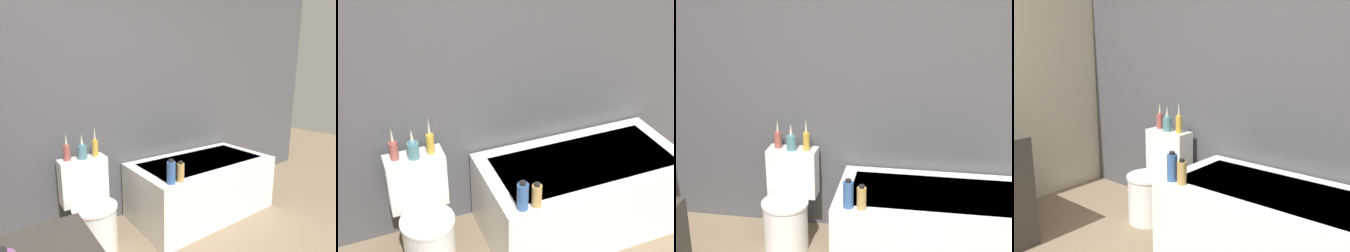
{
  "view_description": "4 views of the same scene",
  "coord_description": "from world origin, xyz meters",
  "views": [
    {
      "loc": [
        -0.99,
        -0.08,
        1.44
      ],
      "look_at": [
        0.29,
        1.74,
        1.01
      ],
      "focal_mm": 28.0,
      "sensor_mm": 36.0,
      "label": 1
    },
    {
      "loc": [
        -0.73,
        -0.47,
        2.48
      ],
      "look_at": [
        0.16,
        1.76,
        1.06
      ],
      "focal_mm": 50.0,
      "sensor_mm": 36.0,
      "label": 2
    },
    {
      "loc": [
        0.62,
        -1.23,
        2.11
      ],
      "look_at": [
        0.12,
        1.79,
        1.07
      ],
      "focal_mm": 50.0,
      "sensor_mm": 36.0,
      "label": 3
    },
    {
      "loc": [
        1.86,
        -0.34,
        1.52
      ],
      "look_at": [
        0.18,
        1.67,
        0.93
      ],
      "focal_mm": 42.0,
      "sensor_mm": 36.0,
      "label": 4
    }
  ],
  "objects": [
    {
      "name": "wall_back_tiled",
      "position": [
        0.0,
        2.29,
        1.3
      ],
      "size": [
        6.4,
        0.06,
        2.6
      ],
      "color": "#4C4C51",
      "rests_on": "ground_plane"
    },
    {
      "name": "bathtub",
      "position": [
        0.8,
        1.86,
        0.29
      ],
      "size": [
        1.46,
        0.76,
        0.57
      ],
      "color": "white",
      "rests_on": "ground"
    },
    {
      "name": "toilet",
      "position": [
        -0.35,
        1.96,
        0.33
      ],
      "size": [
        0.4,
        0.53,
        0.74
      ],
      "color": "white",
      "rests_on": "ground"
    },
    {
      "name": "vase_gold",
      "position": [
        -0.47,
        2.14,
        0.82
      ],
      "size": [
        0.06,
        0.06,
        0.24
      ],
      "color": "#994C47",
      "rests_on": "toilet"
    },
    {
      "name": "vase_silver",
      "position": [
        -0.35,
        2.1,
        0.81
      ],
      "size": [
        0.08,
        0.08,
        0.22
      ],
      "color": "teal",
      "rests_on": "toilet"
    },
    {
      "name": "vase_bronze",
      "position": [
        -0.23,
        2.12,
        0.83
      ],
      "size": [
        0.05,
        0.05,
        0.27
      ],
      "color": "gold",
      "rests_on": "toilet"
    },
    {
      "name": "shampoo_bottle_tall",
      "position": [
        0.19,
        1.55,
        0.67
      ],
      "size": [
        0.07,
        0.07,
        0.21
      ],
      "color": "#335999",
      "rests_on": "bathtub"
    },
    {
      "name": "shampoo_bottle_short",
      "position": [
        0.28,
        1.54,
        0.65
      ],
      "size": [
        0.06,
        0.06,
        0.17
      ],
      "color": "tan",
      "rests_on": "bathtub"
    }
  ]
}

